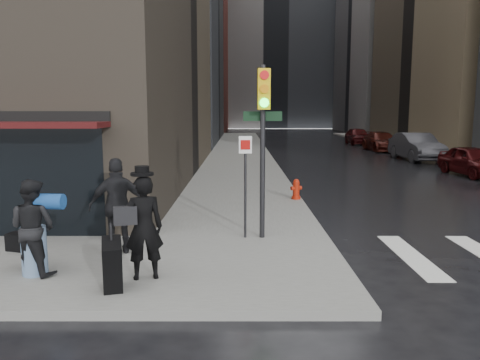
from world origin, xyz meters
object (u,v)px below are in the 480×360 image
object	(u,v)px
traffic_light	(262,128)
parked_car_4	(358,136)
parked_car_3	(381,142)
man_jeans	(33,227)
man_greycoat	(118,206)
fire_hydrant	(296,190)
man_overcoat	(137,233)
parked_car_2	(416,147)
parked_car_1	(473,161)

from	to	relation	value
traffic_light	parked_car_4	world-z (taller)	traffic_light
parked_car_3	parked_car_4	bearing A→B (deg)	89.43
man_jeans	man_greycoat	distance (m)	1.68
parked_car_3	fire_hydrant	bearing A→B (deg)	-114.57
fire_hydrant	parked_car_3	bearing A→B (deg)	66.51
man_jeans	traffic_light	bearing A→B (deg)	-134.46
man_overcoat	traffic_light	world-z (taller)	traffic_light
man_greycoat	fire_hydrant	bearing A→B (deg)	-140.90
traffic_light	parked_car_2	xyz separation A→B (m)	(10.10, 17.93, -1.75)
fire_hydrant	parked_car_3	world-z (taller)	parked_car_3
fire_hydrant	parked_car_1	world-z (taller)	parked_car_1
traffic_light	parked_car_2	world-z (taller)	traffic_light
man_overcoat	man_jeans	xyz separation A→B (m)	(-1.85, 0.32, 0.02)
traffic_light	fire_hydrant	world-z (taller)	traffic_light
fire_hydrant	parked_car_2	size ratio (longest dim) A/B	0.13
man_jeans	parked_car_2	size ratio (longest dim) A/B	0.33
man_greycoat	parked_car_2	xyz separation A→B (m)	(12.94, 18.99, -0.27)
traffic_light	parked_car_3	world-z (taller)	traffic_light
man_greycoat	fire_hydrant	size ratio (longest dim) A/B	2.91
man_greycoat	parked_car_1	xyz separation A→B (m)	(12.98, 12.19, -0.41)
traffic_light	fire_hydrant	size ratio (longest dim) A/B	5.79
parked_car_2	parked_car_4	world-z (taller)	parked_car_2
man_jeans	parked_car_4	bearing A→B (deg)	-96.84
man_overcoat	parked_car_2	distance (m)	23.91
man_overcoat	parked_car_4	xyz separation A→B (m)	(12.13, 34.14, -0.22)
man_greycoat	traffic_light	world-z (taller)	traffic_light
traffic_light	parked_car_3	xyz separation A→B (m)	(10.06, 24.73, -1.88)
parked_car_4	traffic_light	bearing A→B (deg)	-105.85
man_greycoat	parked_car_1	distance (m)	17.82
man_greycoat	fire_hydrant	world-z (taller)	man_greycoat
parked_car_1	man_greycoat	bearing A→B (deg)	-141.60
traffic_light	parked_car_4	bearing A→B (deg)	69.96
parked_car_4	parked_car_2	bearing A→B (deg)	-87.84
fire_hydrant	parked_car_2	bearing A→B (deg)	56.57
man_jeans	parked_car_1	world-z (taller)	man_jeans
traffic_light	parked_car_1	bearing A→B (deg)	45.22
traffic_light	parked_car_2	bearing A→B (deg)	58.16
man_jeans	parked_car_1	bearing A→B (deg)	-120.83
parked_car_2	parked_car_3	world-z (taller)	parked_car_2
man_overcoat	man_greycoat	distance (m)	1.71
fire_hydrant	parked_car_1	distance (m)	10.94
man_overcoat	man_jeans	bearing A→B (deg)	-25.69
fire_hydrant	parked_car_4	world-z (taller)	parked_car_4
parked_car_4	man_greycoat	bearing A→B (deg)	-109.77
traffic_light	man_jeans	bearing A→B (deg)	-152.53
parked_car_2	parked_car_3	bearing A→B (deg)	88.52
parked_car_1	parked_car_3	size ratio (longest dim) A/B	0.84
man_overcoat	parked_car_1	distance (m)	18.43
traffic_light	parked_car_1	world-z (taller)	traffic_light
fire_hydrant	parked_car_2	xyz separation A→B (m)	(8.77, 13.28, 0.38)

